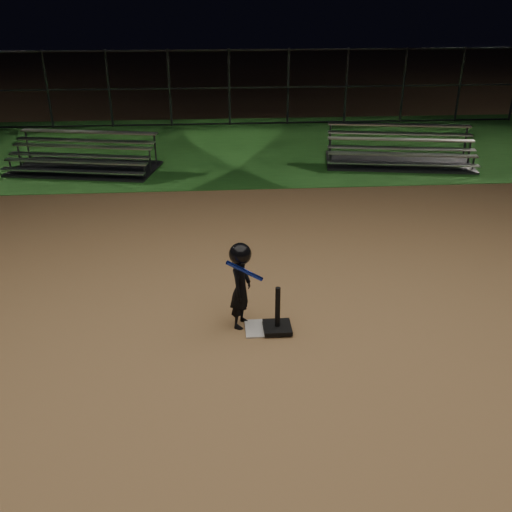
{
  "coord_description": "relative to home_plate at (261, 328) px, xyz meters",
  "views": [
    {
      "loc": [
        -0.57,
        -6.59,
        4.27
      ],
      "look_at": [
        0.0,
        1.0,
        0.65
      ],
      "focal_mm": 39.55,
      "sensor_mm": 36.0,
      "label": 1
    }
  ],
  "objects": [
    {
      "name": "grass_strip",
      "position": [
        0.0,
        10.0,
        -0.01
      ],
      "size": [
        60.0,
        8.0,
        0.01
      ],
      "primitive_type": "cube",
      "color": "#1F541B",
      "rests_on": "ground"
    },
    {
      "name": "ground",
      "position": [
        0.0,
        0.0,
        -0.01
      ],
      "size": [
        80.0,
        80.0,
        0.0
      ],
      "primitive_type": "plane",
      "color": "#9F7548",
      "rests_on": "ground"
    },
    {
      "name": "child_batter",
      "position": [
        -0.27,
        0.14,
        0.65
      ],
      "size": [
        0.51,
        0.49,
        1.25
      ],
      "rotation": [
        0.0,
        0.0,
        1.17
      ],
      "color": "black",
      "rests_on": "ground"
    },
    {
      "name": "batting_tee",
      "position": [
        0.21,
        -0.06,
        0.12
      ],
      "size": [
        0.38,
        0.38,
        0.65
      ],
      "color": "black",
      "rests_on": "home_plate"
    },
    {
      "name": "bleacher_right",
      "position": [
        4.36,
        7.89,
        0.18
      ],
      "size": [
        4.08,
        2.47,
        0.94
      ],
      "rotation": [
        0.0,
        0.0,
        -0.17
      ],
      "color": "#B4B4B9",
      "rests_on": "ground"
    },
    {
      "name": "home_plate",
      "position": [
        0.0,
        0.0,
        0.0
      ],
      "size": [
        0.45,
        0.45,
        0.02
      ],
      "primitive_type": "cube",
      "color": "beige",
      "rests_on": "ground"
    },
    {
      "name": "backstop_fence",
      "position": [
        0.0,
        13.0,
        1.24
      ],
      "size": [
        20.08,
        0.08,
        2.5
      ],
      "color": "#38383D",
      "rests_on": "ground"
    },
    {
      "name": "bleacher_left",
      "position": [
        -3.94,
        7.88,
        0.17
      ],
      "size": [
        3.95,
        2.48,
        0.9
      ],
      "rotation": [
        0.0,
        0.0,
        -0.2
      ],
      "color": "#BBBBC0",
      "rests_on": "ground"
    }
  ]
}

